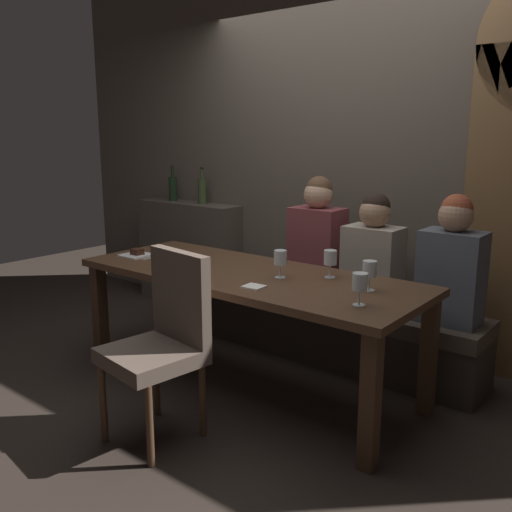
# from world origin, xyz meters

# --- Properties ---
(ground) EXTENTS (9.00, 9.00, 0.00)m
(ground) POSITION_xyz_m (0.00, 0.00, 0.00)
(ground) COLOR black
(back_wall_tiled) EXTENTS (6.00, 0.12, 3.00)m
(back_wall_tiled) POSITION_xyz_m (0.00, 1.22, 1.50)
(back_wall_tiled) COLOR brown
(back_wall_tiled) RESTS_ON ground
(back_counter) EXTENTS (1.10, 0.28, 0.95)m
(back_counter) POSITION_xyz_m (-1.55, 1.04, 0.47)
(back_counter) COLOR #494138
(back_counter) RESTS_ON ground
(dining_table) EXTENTS (2.20, 0.84, 0.74)m
(dining_table) POSITION_xyz_m (0.00, 0.00, 0.65)
(dining_table) COLOR #412B1C
(dining_table) RESTS_ON ground
(banquette_bench) EXTENTS (2.50, 0.44, 0.45)m
(banquette_bench) POSITION_xyz_m (0.00, 0.70, 0.23)
(banquette_bench) COLOR #312A23
(banquette_bench) RESTS_ON ground
(chair_near_side) EXTENTS (0.50, 0.50, 0.98)m
(chair_near_side) POSITION_xyz_m (0.04, -0.72, 0.56)
(chair_near_side) COLOR #4C3321
(chair_near_side) RESTS_ON ground
(diner_redhead) EXTENTS (0.36, 0.24, 0.83)m
(diner_redhead) POSITION_xyz_m (0.04, 0.72, 0.84)
(diner_redhead) COLOR brown
(diner_redhead) RESTS_ON banquette_bench
(diner_bearded) EXTENTS (0.36, 0.24, 0.75)m
(diner_bearded) POSITION_xyz_m (0.49, 0.70, 0.80)
(diner_bearded) COLOR #9E9384
(diner_bearded) RESTS_ON banquette_bench
(diner_far_end) EXTENTS (0.36, 0.24, 0.78)m
(diner_far_end) POSITION_xyz_m (1.01, 0.69, 0.82)
(diner_far_end) COLOR #4C515B
(diner_far_end) RESTS_ON banquette_bench
(wine_bottle_dark_red) EXTENTS (0.08, 0.08, 0.33)m
(wine_bottle_dark_red) POSITION_xyz_m (-1.76, 1.05, 1.07)
(wine_bottle_dark_red) COLOR black
(wine_bottle_dark_red) RESTS_ON back_counter
(wine_bottle_pale_label) EXTENTS (0.08, 0.08, 0.33)m
(wine_bottle_pale_label) POSITION_xyz_m (-1.38, 1.04, 1.07)
(wine_bottle_pale_label) COLOR #384728
(wine_bottle_pale_label) RESTS_ON back_counter
(wine_glass_far_right) EXTENTS (0.08, 0.08, 0.16)m
(wine_glass_far_right) POSITION_xyz_m (0.77, 0.09, 0.85)
(wine_glass_far_right) COLOR silver
(wine_glass_far_right) RESTS_ON dining_table
(wine_glass_end_left) EXTENTS (0.08, 0.08, 0.16)m
(wine_glass_end_left) POSITION_xyz_m (0.46, 0.20, 0.86)
(wine_glass_end_left) COLOR silver
(wine_glass_end_left) RESTS_ON dining_table
(wine_glass_far_left) EXTENTS (0.08, 0.08, 0.16)m
(wine_glass_far_left) POSITION_xyz_m (0.24, 0.02, 0.86)
(wine_glass_far_left) COLOR silver
(wine_glass_far_left) RESTS_ON dining_table
(wine_glass_near_right) EXTENTS (0.08, 0.08, 0.16)m
(wine_glass_near_right) POSITION_xyz_m (0.86, -0.18, 0.86)
(wine_glass_near_right) COLOR silver
(wine_glass_near_right) RESTS_ON dining_table
(dessert_plate) EXTENTS (0.19, 0.19, 0.05)m
(dessert_plate) POSITION_xyz_m (-0.89, -0.12, 0.75)
(dessert_plate) COLOR white
(dessert_plate) RESTS_ON dining_table
(fork_on_table) EXTENTS (0.03, 0.17, 0.01)m
(fork_on_table) POSITION_xyz_m (-0.75, -0.10, 0.74)
(fork_on_table) COLOR silver
(fork_on_table) RESTS_ON dining_table
(folded_napkin) EXTENTS (0.12, 0.11, 0.01)m
(folded_napkin) POSITION_xyz_m (0.25, -0.24, 0.74)
(folded_napkin) COLOR silver
(folded_napkin) RESTS_ON dining_table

